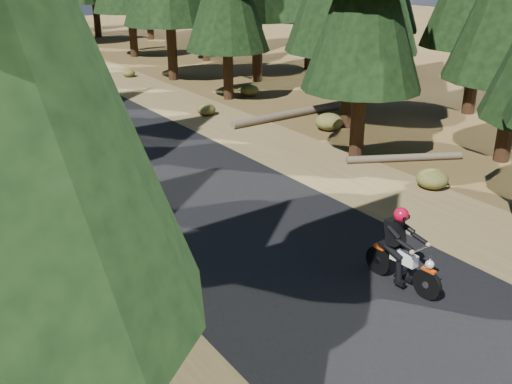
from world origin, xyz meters
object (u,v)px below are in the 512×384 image
Objects in this scene: log_near at (290,114)px; rider_follow at (125,181)px; log_far at (404,158)px; rider_lead at (403,261)px.

rider_follow is (-8.91, -4.26, 0.33)m from log_near.
log_near is 6.47m from log_far.
log_far is 8.96m from rider_follow.
rider_follow reaches higher than log_far.
log_near is 13.22m from rider_lead.
rider_lead is (-6.11, -11.71, 0.39)m from log_near.
log_near is 1.48× the size of log_far.
rider_lead is at bearing -111.33° from log_far.
rider_lead is (-5.88, -5.25, 0.43)m from log_far.
log_far is at bearing -142.24° from rider_lead.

